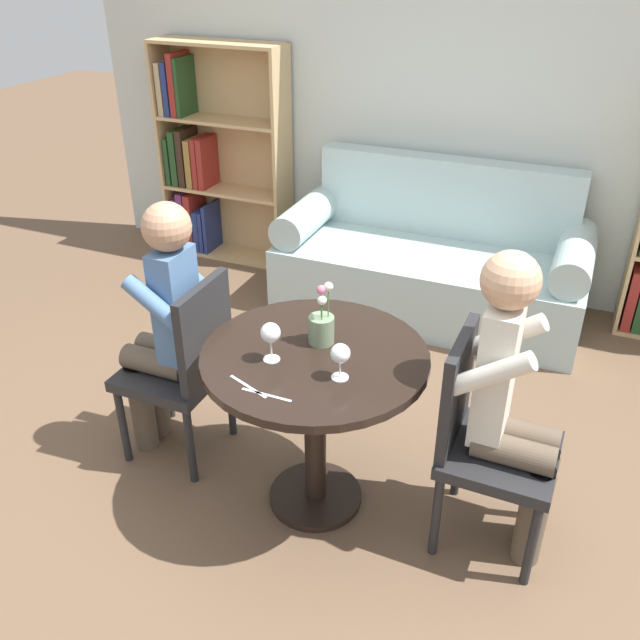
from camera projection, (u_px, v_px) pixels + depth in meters
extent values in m
plane|color=brown|center=(316.00, 498.00, 2.95)|extent=(16.00, 16.00, 0.00)
cube|color=silver|center=(463.00, 82.00, 4.11)|extent=(5.20, 0.05, 2.70)
cylinder|color=black|center=(315.00, 357.00, 2.58)|extent=(0.88, 0.88, 0.03)
cylinder|color=black|center=(315.00, 431.00, 2.76)|extent=(0.09, 0.09, 0.68)
cylinder|color=black|center=(316.00, 495.00, 2.94)|extent=(0.40, 0.40, 0.03)
cube|color=#A8C1C1|center=(428.00, 282.00, 4.30)|extent=(1.89, 0.80, 0.42)
cube|color=#A8C1C1|center=(447.00, 197.00, 4.32)|extent=(1.67, 0.16, 0.50)
cylinder|color=#A8C1C1|center=(308.00, 216.00, 4.42)|extent=(0.22, 0.72, 0.22)
cylinder|color=#A8C1C1|center=(575.00, 257.00, 3.86)|extent=(0.22, 0.72, 0.22)
cube|color=tan|center=(233.00, 151.00, 4.90)|extent=(0.94, 0.02, 1.52)
cube|color=tan|center=(170.00, 149.00, 4.95)|extent=(0.02, 0.28, 1.52)
cube|color=tan|center=(283.00, 163.00, 4.64)|extent=(0.02, 0.28, 1.52)
cube|color=tan|center=(231.00, 253.00, 5.17)|extent=(0.90, 0.28, 0.02)
cube|color=tan|center=(227.00, 190.00, 4.92)|extent=(0.90, 0.28, 0.02)
cube|color=tan|center=(222.00, 120.00, 4.67)|extent=(0.90, 0.28, 0.02)
cube|color=tan|center=(216.00, 43.00, 4.42)|extent=(0.90, 0.28, 0.02)
cube|color=#602D5B|center=(182.00, 220.00, 5.20)|extent=(0.04, 0.23, 0.39)
cube|color=#602D5B|center=(189.00, 218.00, 5.17)|extent=(0.05, 0.23, 0.44)
cube|color=maroon|center=(196.00, 220.00, 5.15)|extent=(0.05, 0.23, 0.43)
cube|color=navy|center=(203.00, 228.00, 5.16)|extent=(0.04, 0.23, 0.31)
cube|color=navy|center=(208.00, 229.00, 5.14)|extent=(0.03, 0.23, 0.31)
cube|color=navy|center=(212.00, 226.00, 5.12)|extent=(0.03, 0.23, 0.37)
cube|color=#234723|center=(175.00, 159.00, 4.96)|extent=(0.03, 0.23, 0.34)
cube|color=#234723|center=(181.00, 156.00, 4.93)|extent=(0.05, 0.23, 0.40)
cube|color=#332319|center=(188.00, 156.00, 4.91)|extent=(0.05, 0.23, 0.41)
cube|color=olive|center=(196.00, 161.00, 4.90)|extent=(0.05, 0.23, 0.35)
cube|color=maroon|center=(202.00, 161.00, 4.88)|extent=(0.04, 0.23, 0.36)
cube|color=maroon|center=(208.00, 162.00, 4.86)|extent=(0.04, 0.23, 0.36)
cube|color=tan|center=(168.00, 88.00, 4.71)|extent=(0.04, 0.23, 0.35)
cube|color=navy|center=(174.00, 88.00, 4.69)|extent=(0.04, 0.23, 0.36)
cube|color=maroon|center=(180.00, 84.00, 4.66)|extent=(0.05, 0.23, 0.42)
cube|color=#234723|center=(185.00, 86.00, 4.65)|extent=(0.03, 0.23, 0.39)
cube|color=maroon|center=(632.00, 296.00, 4.12)|extent=(0.05, 0.23, 0.39)
cylinder|color=#232326|center=(168.00, 383.00, 3.35)|extent=(0.04, 0.04, 0.40)
cylinder|color=#232326|center=(123.00, 425.00, 3.07)|extent=(0.04, 0.04, 0.40)
cylinder|color=#232326|center=(231.00, 400.00, 3.23)|extent=(0.04, 0.04, 0.40)
cylinder|color=#232326|center=(190.00, 445.00, 2.95)|extent=(0.04, 0.04, 0.40)
cube|color=#232326|center=(173.00, 372.00, 3.04)|extent=(0.42, 0.42, 0.05)
cube|color=#232326|center=(205.00, 333.00, 2.85)|extent=(0.04, 0.38, 0.45)
cylinder|color=#232326|center=(532.00, 545.00, 2.47)|extent=(0.04, 0.04, 0.40)
cylinder|color=#232326|center=(545.00, 482.00, 2.75)|extent=(0.04, 0.04, 0.40)
cylinder|color=#232326|center=(436.00, 515.00, 2.59)|extent=(0.04, 0.04, 0.40)
cylinder|color=#232326|center=(459.00, 458.00, 2.88)|extent=(0.04, 0.04, 0.40)
cube|color=#232326|center=(500.00, 454.00, 2.56)|extent=(0.43, 0.43, 0.05)
cube|color=#232326|center=(457.00, 389.00, 2.50)|extent=(0.05, 0.38, 0.45)
cylinder|color=brown|center=(156.00, 394.00, 3.23)|extent=(0.11, 0.11, 0.45)
cylinder|color=brown|center=(142.00, 407.00, 3.15)|extent=(0.11, 0.11, 0.45)
cylinder|color=brown|center=(169.00, 350.00, 3.06)|extent=(0.30, 0.11, 0.11)
cylinder|color=brown|center=(155.00, 362.00, 2.97)|extent=(0.30, 0.11, 0.11)
cube|color=#4C709E|center=(176.00, 308.00, 2.84)|extent=(0.12, 0.20, 0.53)
cylinder|color=#4C709E|center=(192.00, 277.00, 2.91)|extent=(0.29, 0.07, 0.23)
cylinder|color=#4C709E|center=(155.00, 305.00, 2.70)|extent=(0.29, 0.07, 0.23)
sphere|color=tan|center=(166.00, 227.00, 2.66)|extent=(0.20, 0.20, 0.20)
cylinder|color=brown|center=(533.00, 515.00, 2.56)|extent=(0.11, 0.11, 0.45)
cylinder|color=brown|center=(537.00, 496.00, 2.65)|extent=(0.11, 0.11, 0.45)
cylinder|color=brown|center=(513.00, 452.00, 2.46)|extent=(0.30, 0.11, 0.11)
cylinder|color=brown|center=(519.00, 434.00, 2.55)|extent=(0.30, 0.11, 0.11)
cube|color=silver|center=(496.00, 374.00, 2.41)|extent=(0.12, 0.20, 0.54)
cylinder|color=silver|center=(491.00, 374.00, 2.26)|extent=(0.29, 0.07, 0.23)
cylinder|color=silver|center=(506.00, 336.00, 2.47)|extent=(0.29, 0.07, 0.23)
sphere|color=tan|center=(511.00, 280.00, 2.22)|extent=(0.20, 0.20, 0.20)
cylinder|color=white|center=(272.00, 359.00, 2.54)|extent=(0.06, 0.06, 0.00)
cylinder|color=white|center=(271.00, 349.00, 2.51)|extent=(0.01, 0.01, 0.08)
sphere|color=white|center=(271.00, 333.00, 2.48)|extent=(0.08, 0.08, 0.08)
sphere|color=#E58E75|center=(271.00, 335.00, 2.48)|extent=(0.05, 0.05, 0.05)
cylinder|color=white|center=(340.00, 377.00, 2.43)|extent=(0.06, 0.06, 0.00)
cylinder|color=white|center=(340.00, 369.00, 2.41)|extent=(0.01, 0.01, 0.07)
sphere|color=white|center=(340.00, 353.00, 2.38)|extent=(0.07, 0.07, 0.07)
sphere|color=maroon|center=(340.00, 356.00, 2.39)|extent=(0.05, 0.05, 0.05)
cylinder|color=gray|center=(321.00, 330.00, 2.62)|extent=(0.10, 0.10, 0.11)
cylinder|color=#4C7A42|center=(321.00, 304.00, 2.56)|extent=(0.01, 0.01, 0.12)
sphere|color=#D16684|center=(321.00, 290.00, 2.53)|extent=(0.04, 0.04, 0.04)
cylinder|color=#4C7A42|center=(328.00, 302.00, 2.56)|extent=(0.00, 0.01, 0.13)
sphere|color=silver|center=(328.00, 287.00, 2.53)|extent=(0.04, 0.04, 0.04)
cylinder|color=#4C7A42|center=(322.00, 310.00, 2.55)|extent=(0.01, 0.01, 0.08)
sphere|color=silver|center=(322.00, 300.00, 2.53)|extent=(0.04, 0.04, 0.04)
cube|color=silver|center=(248.00, 386.00, 2.39)|extent=(0.18, 0.08, 0.00)
cube|color=silver|center=(266.00, 395.00, 2.34)|extent=(0.19, 0.01, 0.00)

